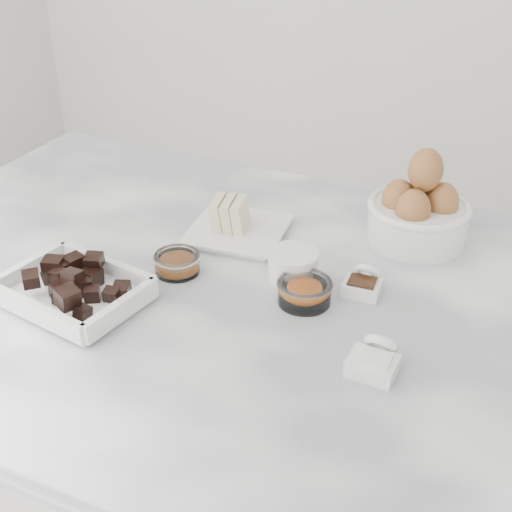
{
  "coord_description": "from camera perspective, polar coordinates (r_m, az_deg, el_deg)",
  "views": [
    {
      "loc": [
        0.39,
        -0.76,
        1.5
      ],
      "look_at": [
        0.02,
        0.03,
        0.98
      ],
      "focal_mm": 50.0,
      "sensor_mm": 36.0,
      "label": 1
    }
  ],
  "objects": [
    {
      "name": "egg_bowl",
      "position": [
        1.14,
        12.89,
        3.5
      ],
      "size": [
        0.16,
        0.16,
        0.15
      ],
      "color": "white",
      "rests_on": "marble_slab"
    },
    {
      "name": "vanilla_spoon",
      "position": [
        1.01,
        8.56,
        -2.19
      ],
      "size": [
        0.05,
        0.07,
        0.04
      ],
      "color": "white",
      "rests_on": "marble_slab"
    },
    {
      "name": "salt_spoon",
      "position": [
        0.87,
        9.46,
        -8.18
      ],
      "size": [
        0.06,
        0.07,
        0.04
      ],
      "color": "white",
      "rests_on": "marble_slab"
    },
    {
      "name": "sugar_ramekin",
      "position": [
        1.02,
        3.01,
        -0.67
      ],
      "size": [
        0.07,
        0.07,
        0.04
      ],
      "color": "white",
      "rests_on": "marble_slab"
    },
    {
      "name": "butter_plate",
      "position": [
        1.14,
        -1.55,
        2.54
      ],
      "size": [
        0.17,
        0.17,
        0.06
      ],
      "color": "white",
      "rests_on": "marble_slab"
    },
    {
      "name": "marble_slab",
      "position": [
        1.03,
        -1.72,
        -3.41
      ],
      "size": [
        1.2,
        0.8,
        0.04
      ],
      "primitive_type": "cube",
      "color": "white",
      "rests_on": "cabinet"
    },
    {
      "name": "zest_bowl",
      "position": [
        0.98,
        3.9,
        -2.79
      ],
      "size": [
        0.08,
        0.08,
        0.03
      ],
      "color": "white",
      "rests_on": "marble_slab"
    },
    {
      "name": "honey_bowl",
      "position": [
        1.05,
        -6.32,
        -0.54
      ],
      "size": [
        0.07,
        0.07,
        0.03
      ],
      "color": "white",
      "rests_on": "marble_slab"
    },
    {
      "name": "chocolate_dish",
      "position": [
        1.01,
        -14.44,
        -2.46
      ],
      "size": [
        0.21,
        0.17,
        0.05
      ],
      "color": "white",
      "rests_on": "marble_slab"
    }
  ]
}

